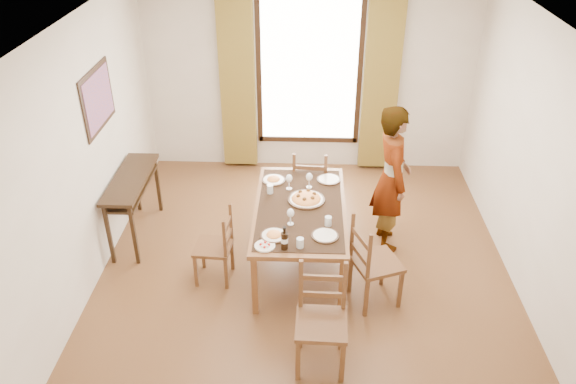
{
  "coord_description": "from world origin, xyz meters",
  "views": [
    {
      "loc": [
        -0.0,
        -4.92,
        3.98
      ],
      "look_at": [
        -0.19,
        0.01,
        1.0
      ],
      "focal_mm": 35.0,
      "sensor_mm": 36.0,
      "label": 1
    }
  ],
  "objects_px": {
    "console_table": "(132,186)",
    "man": "(391,179)",
    "dining_table": "(300,212)",
    "pasta_platter": "(306,197)"
  },
  "relations": [
    {
      "from": "console_table",
      "to": "man",
      "type": "distance_m",
      "value": 2.98
    },
    {
      "from": "console_table",
      "to": "man",
      "type": "height_order",
      "value": "man"
    },
    {
      "from": "man",
      "to": "pasta_platter",
      "type": "height_order",
      "value": "man"
    },
    {
      "from": "dining_table",
      "to": "pasta_platter",
      "type": "xyz_separation_m",
      "value": [
        0.06,
        0.12,
        0.12
      ]
    },
    {
      "from": "console_table",
      "to": "dining_table",
      "type": "bearing_deg",
      "value": -13.84
    },
    {
      "from": "console_table",
      "to": "man",
      "type": "relative_size",
      "value": 0.69
    },
    {
      "from": "dining_table",
      "to": "man",
      "type": "height_order",
      "value": "man"
    },
    {
      "from": "man",
      "to": "console_table",
      "type": "bearing_deg",
      "value": 83.34
    },
    {
      "from": "console_table",
      "to": "dining_table",
      "type": "distance_m",
      "value": 2.02
    },
    {
      "from": "man",
      "to": "dining_table",
      "type": "bearing_deg",
      "value": 107.95
    }
  ]
}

